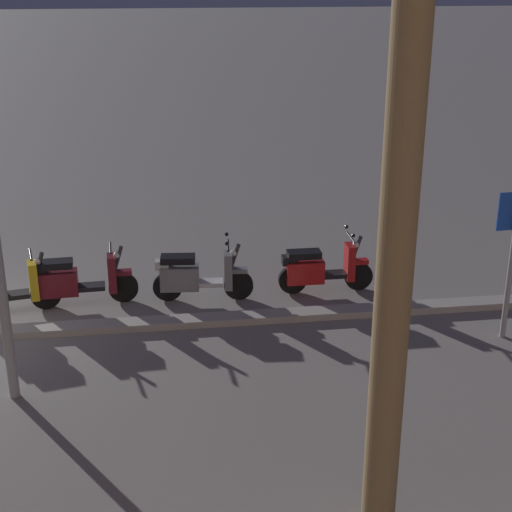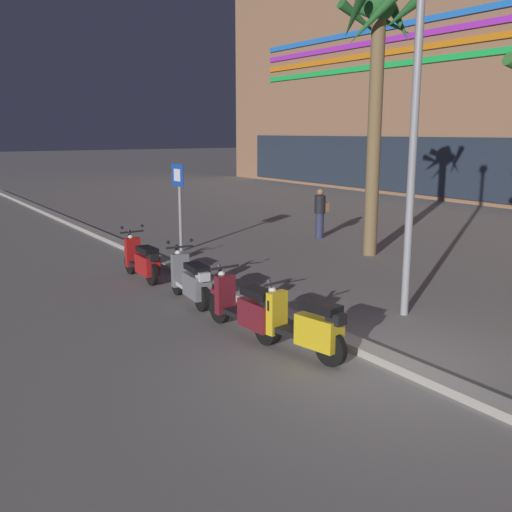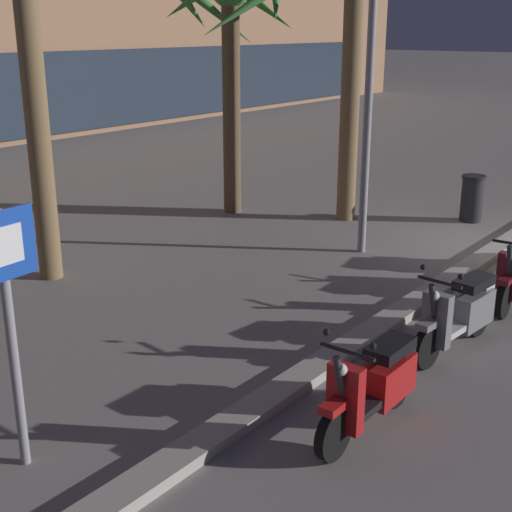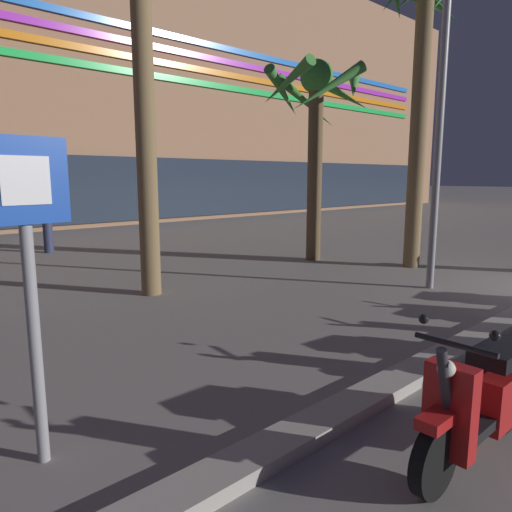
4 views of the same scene
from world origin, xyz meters
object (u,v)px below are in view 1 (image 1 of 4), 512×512
Objects in this scene: scooter_grey_tail_end at (195,276)px; palm_tree_far_corner at (412,49)px; scooter_red_far_back at (319,269)px; scooter_maroon_last_in_row at (75,281)px.

scooter_grey_tail_end is 7.76m from palm_tree_far_corner.
scooter_red_far_back is 2.25m from scooter_grey_tail_end.
scooter_red_far_back is 0.94× the size of scooter_maroon_last_in_row.
scooter_maroon_last_in_row is at bearing -0.19° from scooter_red_far_back.
scooter_maroon_last_in_row is at bearing -1.85° from scooter_grey_tail_end.
scooter_red_far_back is 0.26× the size of palm_tree_far_corner.
scooter_grey_tail_end is 0.96× the size of scooter_maroon_last_in_row.
scooter_red_far_back is at bearing 179.81° from scooter_maroon_last_in_row.
scooter_maroon_last_in_row is (2.08, -0.07, 0.00)m from scooter_grey_tail_end.
scooter_red_far_back is 4.33m from scooter_maroon_last_in_row.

